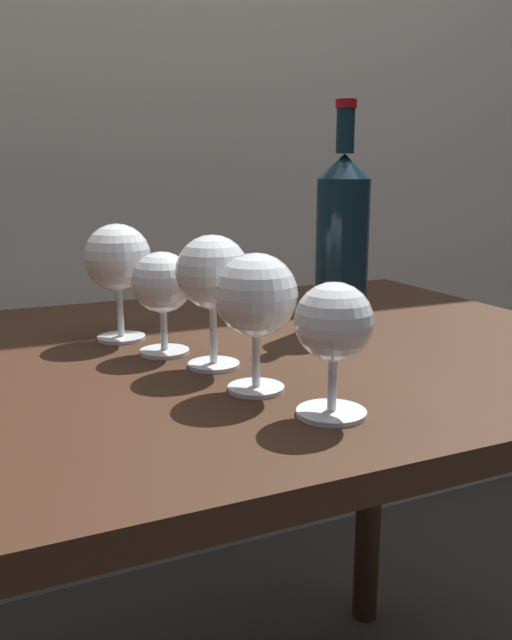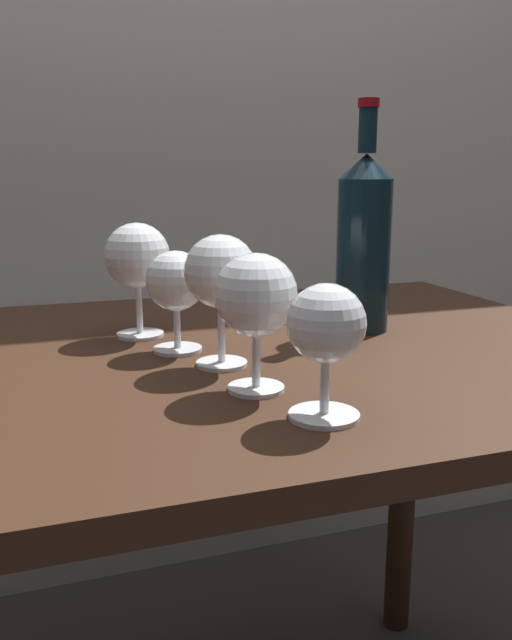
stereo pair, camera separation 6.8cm
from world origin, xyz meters
TOP-DOWN VIEW (x-y plane):
  - back_wall at (0.00, 0.75)m, footprint 5.00×0.08m
  - dining_table at (0.00, 0.00)m, footprint 1.11×0.77m
  - wine_glass_empty at (0.03, -0.27)m, footprint 0.07×0.07m
  - wine_glass_rose at (-0.01, -0.17)m, footprint 0.09×0.09m
  - wine_glass_merlot at (-0.02, -0.07)m, footprint 0.09×0.09m
  - wine_glass_amber at (-0.06, 0.01)m, footprint 0.08×0.08m
  - wine_glass_chardonnay at (-0.09, 0.11)m, footprint 0.09×0.09m
  - wine_bottle at (0.23, 0.04)m, footprint 0.08×0.08m

SIDE VIEW (x-z plane):
  - dining_table at x=0.00m, z-range 0.27..1.04m
  - wine_glass_empty at x=0.03m, z-range 0.80..0.92m
  - wine_glass_amber at x=-0.06m, z-range 0.80..0.93m
  - wine_glass_rose at x=-0.01m, z-range 0.80..0.95m
  - wine_glass_chardonnay at x=-0.09m, z-range 0.80..0.96m
  - wine_glass_merlot at x=-0.02m, z-range 0.81..0.96m
  - wine_bottle at x=0.23m, z-range 0.74..1.07m
  - back_wall at x=0.00m, z-range 0.00..2.60m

